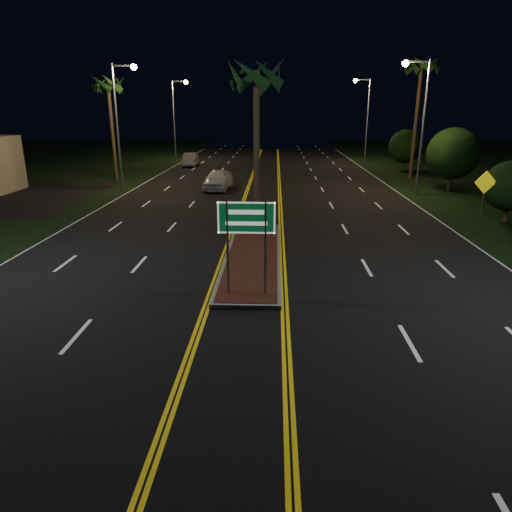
# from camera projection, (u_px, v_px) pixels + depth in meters

# --- Properties ---
(ground) EXTENTS (120.00, 120.00, 0.00)m
(ground) POSITION_uv_depth(u_px,v_px,m) (241.00, 339.00, 12.29)
(ground) COLOR black
(ground) RESTS_ON ground
(median_island) EXTENTS (2.25, 10.25, 0.17)m
(median_island) POSITION_uv_depth(u_px,v_px,m) (253.00, 256.00, 18.92)
(median_island) COLOR gray
(median_island) RESTS_ON ground
(highway_sign) EXTENTS (1.80, 0.08, 3.20)m
(highway_sign) POSITION_uv_depth(u_px,v_px,m) (246.00, 227.00, 14.21)
(highway_sign) COLOR gray
(highway_sign) RESTS_ON ground
(streetlight_left_mid) EXTENTS (1.91, 0.44, 9.00)m
(streetlight_left_mid) POSITION_uv_depth(u_px,v_px,m) (121.00, 112.00, 33.77)
(streetlight_left_mid) COLOR gray
(streetlight_left_mid) RESTS_ON ground
(streetlight_left_far) EXTENTS (1.91, 0.44, 9.00)m
(streetlight_left_far) POSITION_uv_depth(u_px,v_px,m) (177.00, 111.00, 52.78)
(streetlight_left_far) COLOR gray
(streetlight_left_far) RESTS_ON ground
(streetlight_right_mid) EXTENTS (1.91, 0.44, 9.00)m
(streetlight_right_mid) POSITION_uv_depth(u_px,v_px,m) (419.00, 112.00, 31.03)
(streetlight_right_mid) COLOR gray
(streetlight_right_mid) RESTS_ON ground
(streetlight_right_far) EXTENTS (1.91, 0.44, 9.00)m
(streetlight_right_far) POSITION_uv_depth(u_px,v_px,m) (365.00, 111.00, 50.04)
(streetlight_right_far) COLOR gray
(streetlight_right_far) RESTS_ON ground
(palm_median) EXTENTS (2.40, 2.40, 8.30)m
(palm_median) POSITION_uv_depth(u_px,v_px,m) (256.00, 76.00, 20.02)
(palm_median) COLOR #382819
(palm_median) RESTS_ON ground
(palm_left_far) EXTENTS (2.40, 2.40, 8.80)m
(palm_left_far) POSITION_uv_depth(u_px,v_px,m) (108.00, 85.00, 37.01)
(palm_left_far) COLOR #382819
(palm_left_far) RESTS_ON ground
(palm_right_far) EXTENTS (2.40, 2.40, 10.30)m
(palm_right_far) POSITION_uv_depth(u_px,v_px,m) (421.00, 67.00, 37.47)
(palm_right_far) COLOR #382819
(palm_right_far) RESTS_ON ground
(shrub_near) EXTENTS (2.70, 2.70, 3.30)m
(shrub_near) POSITION_uv_depth(u_px,v_px,m) (510.00, 186.00, 24.46)
(shrub_near) COLOR #382819
(shrub_near) RESTS_ON ground
(shrub_mid) EXTENTS (3.78, 3.78, 4.62)m
(shrub_mid) POSITION_uv_depth(u_px,v_px,m) (453.00, 154.00, 33.70)
(shrub_mid) COLOR #382819
(shrub_mid) RESTS_ON ground
(shrub_far) EXTENTS (3.24, 3.24, 3.96)m
(shrub_far) POSITION_uv_depth(u_px,v_px,m) (406.00, 146.00, 45.23)
(shrub_far) COLOR #382819
(shrub_far) RESTS_ON ground
(car_near) EXTENTS (2.69, 5.39, 1.74)m
(car_near) POSITION_uv_depth(u_px,v_px,m) (218.00, 178.00, 34.71)
(car_near) COLOR silver
(car_near) RESTS_ON ground
(car_far) EXTENTS (2.26, 4.77, 1.55)m
(car_far) POSITION_uv_depth(u_px,v_px,m) (190.00, 158.00, 49.12)
(car_far) COLOR #B6B7C1
(car_far) RESTS_ON ground
(warning_sign) EXTENTS (1.19, 0.17, 2.85)m
(warning_sign) POSITION_uv_depth(u_px,v_px,m) (484.00, 189.00, 23.88)
(warning_sign) COLOR gray
(warning_sign) RESTS_ON ground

